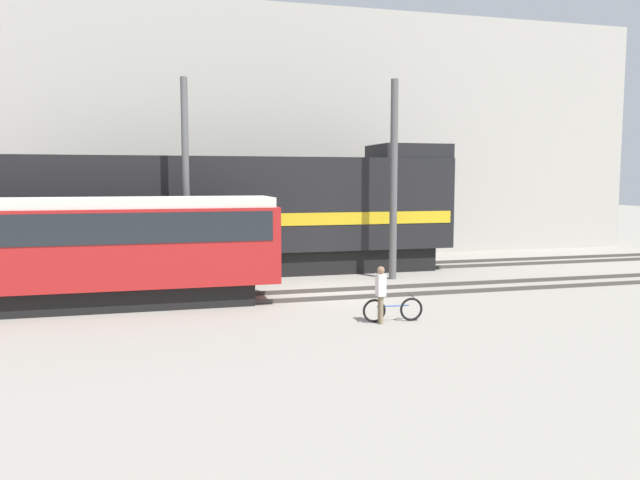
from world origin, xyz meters
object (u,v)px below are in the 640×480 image
person (381,289)px  freight_locomotive (245,213)px  bicycle (393,310)px  utility_pole_left (186,184)px  utility_pole_center (394,180)px  streetcar (60,246)px

person → freight_locomotive: bearing=103.3°
bicycle → person: 0.75m
person → utility_pole_left: bearing=124.4°
person → utility_pole_center: utility_pole_center is taller
streetcar → utility_pole_center: size_ratio=1.68×
streetcar → bicycle: size_ratio=7.55×
freight_locomotive → utility_pole_center: size_ratio=2.29×
freight_locomotive → streetcar: (-6.34, -5.57, -0.59)m
freight_locomotive → person: (2.30, -9.75, -1.57)m
freight_locomotive → bicycle: size_ratio=10.27×
person → bicycle: bearing=16.1°
utility_pole_left → utility_pole_center: bearing=0.0°
person → utility_pole_center: (3.11, 6.97, 2.91)m
streetcar → utility_pole_left: utility_pole_left is taller
freight_locomotive → utility_pole_left: utility_pole_left is taller
utility_pole_left → utility_pole_center: (7.89, 0.00, 0.12)m
bicycle → person: (-0.41, -0.12, 0.62)m
streetcar → person: (8.63, -4.18, -0.98)m
freight_locomotive → bicycle: bearing=-74.3°
freight_locomotive → utility_pole_left: (-2.48, -2.79, 1.22)m
utility_pole_left → person: bearing=-55.6°
bicycle → utility_pole_left: 9.24m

